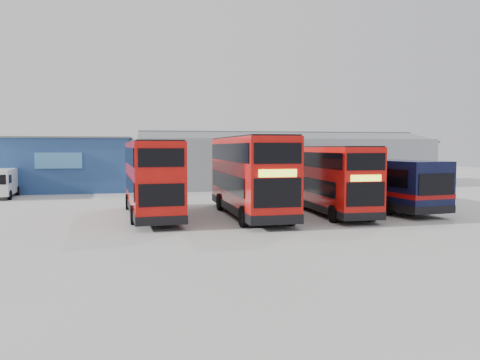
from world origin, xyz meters
The scene contains 8 objects.
ground_plane centered at (0.00, 0.00, 0.00)m, with size 120.00×120.00×0.00m, color #A4A49E.
office_block centered at (-14.00, 17.99, 2.58)m, with size 12.30×8.32×5.12m.
maintenance_shed centered at (8.00, 20.00, 2.60)m, with size 30.50×12.00×5.89m.
double_decker_left centered at (-6.05, -1.08, 2.26)m, with size 3.51×10.90×4.53m.
double_decker_centre centered at (-0.22, -1.79, 2.39)m, with size 3.20×11.45×4.80m.
double_decker_right centered at (4.92, -1.79, 2.10)m, with size 2.58×10.03×4.23m.
single_decker_blue centered at (8.92, 0.43, 1.66)m, with size 4.48×12.57×3.34m.
panel_van centered at (-18.28, 11.90, 1.32)m, with size 2.76×5.61×2.37m.
Camera 1 is at (-6.12, -29.37, 4.15)m, focal length 35.00 mm.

